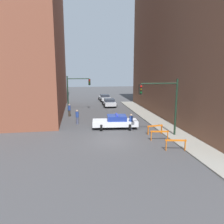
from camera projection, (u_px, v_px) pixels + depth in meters
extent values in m
plane|color=#424244|center=(114.00, 141.00, 19.06)|extent=(120.00, 120.00, 0.00)
cube|color=gray|center=(180.00, 137.00, 20.00)|extent=(2.40, 44.00, 0.12)
cube|color=brown|center=(5.00, 19.00, 28.35)|extent=(14.00, 20.00, 25.03)
cube|color=brown|center=(210.00, 42.00, 27.06)|extent=(12.00, 28.00, 18.85)
cylinder|color=black|center=(176.00, 107.00, 20.03)|extent=(0.18, 0.18, 5.20)
cylinder|color=black|center=(159.00, 83.00, 19.34)|extent=(3.40, 0.12, 0.12)
cube|color=black|center=(141.00, 89.00, 19.17)|extent=(0.30, 0.22, 0.90)
sphere|color=red|center=(141.00, 86.00, 18.98)|extent=(0.18, 0.18, 0.18)
sphere|color=#4C3D0C|center=(141.00, 90.00, 19.03)|extent=(0.18, 0.18, 0.18)
sphere|color=#0C4219|center=(141.00, 93.00, 19.08)|extent=(0.18, 0.18, 0.18)
cylinder|color=black|center=(68.00, 94.00, 31.97)|extent=(0.18, 0.18, 5.20)
cylinder|color=black|center=(78.00, 79.00, 31.79)|extent=(3.20, 0.12, 0.12)
cube|color=black|center=(89.00, 82.00, 32.14)|extent=(0.30, 0.22, 0.90)
sphere|color=red|center=(89.00, 80.00, 31.94)|extent=(0.18, 0.18, 0.18)
sphere|color=#4C3D0C|center=(89.00, 82.00, 31.99)|extent=(0.18, 0.18, 0.18)
sphere|color=#0C4219|center=(90.00, 84.00, 32.05)|extent=(0.18, 0.18, 0.18)
cube|color=white|center=(115.00, 123.00, 23.04)|extent=(4.86, 2.30, 0.55)
cube|color=navy|center=(117.00, 118.00, 22.94)|extent=(2.12, 1.81, 0.52)
cylinder|color=black|center=(101.00, 128.00, 22.17)|extent=(0.28, 0.68, 0.66)
cylinder|color=black|center=(101.00, 123.00, 23.84)|extent=(0.28, 0.68, 0.66)
cylinder|color=black|center=(130.00, 127.00, 22.34)|extent=(0.28, 0.68, 0.66)
cylinder|color=black|center=(128.00, 123.00, 24.01)|extent=(0.28, 0.68, 0.66)
cube|color=#2633BF|center=(117.00, 115.00, 22.88)|extent=(0.33, 1.40, 0.12)
cube|color=silver|center=(109.00, 103.00, 36.73)|extent=(1.86, 4.32, 0.52)
cube|color=#232833|center=(109.00, 100.00, 36.47)|extent=(1.61, 1.83, 0.48)
cylinder|color=black|center=(103.00, 103.00, 37.96)|extent=(0.62, 0.23, 0.62)
cylinder|color=black|center=(113.00, 103.00, 38.20)|extent=(0.62, 0.23, 0.62)
cylinder|color=black|center=(105.00, 106.00, 35.37)|extent=(0.62, 0.23, 0.62)
cylinder|color=black|center=(115.00, 106.00, 35.61)|extent=(0.62, 0.23, 0.62)
cube|color=silver|center=(105.00, 98.00, 42.80)|extent=(1.96, 4.37, 0.52)
cube|color=#232833|center=(105.00, 96.00, 42.53)|extent=(1.65, 1.87, 0.48)
cylinder|color=black|center=(100.00, 99.00, 43.97)|extent=(0.63, 0.24, 0.62)
cylinder|color=black|center=(108.00, 98.00, 44.29)|extent=(0.63, 0.24, 0.62)
cylinder|color=black|center=(102.00, 101.00, 41.41)|extent=(0.63, 0.24, 0.62)
cylinder|color=black|center=(110.00, 100.00, 41.72)|extent=(0.63, 0.24, 0.62)
cylinder|color=#474C66|center=(77.00, 121.00, 24.80)|extent=(0.39, 0.39, 0.82)
cylinder|color=navy|center=(77.00, 114.00, 24.66)|extent=(0.51, 0.51, 0.62)
sphere|color=tan|center=(77.00, 111.00, 24.58)|extent=(0.31, 0.31, 0.22)
cylinder|color=#382D23|center=(69.00, 113.00, 28.94)|extent=(0.32, 0.32, 0.82)
cylinder|color=navy|center=(69.00, 108.00, 28.80)|extent=(0.41, 0.41, 0.62)
sphere|color=tan|center=(69.00, 105.00, 28.72)|extent=(0.25, 0.25, 0.22)
cylinder|color=#474C66|center=(131.00, 126.00, 22.56)|extent=(0.40, 0.40, 0.82)
cylinder|color=navy|center=(131.00, 119.00, 22.42)|extent=(0.51, 0.51, 0.62)
sphere|color=tan|center=(131.00, 115.00, 22.34)|extent=(0.31, 0.31, 0.22)
cube|color=orange|center=(176.00, 140.00, 16.64)|extent=(1.58, 0.37, 0.14)
cube|color=orange|center=(166.00, 145.00, 16.74)|extent=(0.08, 0.17, 0.90)
cube|color=orange|center=(185.00, 145.00, 16.68)|extent=(0.08, 0.17, 0.90)
cube|color=orange|center=(160.00, 132.00, 18.99)|extent=(1.59, 0.31, 0.14)
cube|color=orange|center=(151.00, 136.00, 19.07)|extent=(0.08, 0.17, 0.90)
cube|color=orange|center=(168.00, 136.00, 19.06)|extent=(0.08, 0.17, 0.90)
cube|color=orange|center=(155.00, 126.00, 20.90)|extent=(1.59, 0.26, 0.14)
cube|color=orange|center=(148.00, 130.00, 20.77)|extent=(0.07, 0.17, 0.90)
cube|color=orange|center=(162.00, 129.00, 21.18)|extent=(0.07, 0.17, 0.90)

